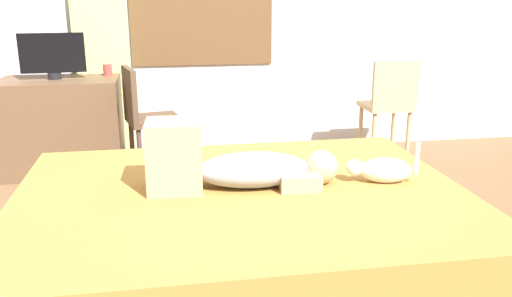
# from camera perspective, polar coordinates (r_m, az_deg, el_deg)

# --- Properties ---
(ground_plane) EXTENTS (16.00, 16.00, 0.00)m
(ground_plane) POSITION_cam_1_polar(r_m,az_deg,el_deg) (2.73, -1.15, -14.24)
(ground_plane) COLOR brown
(bed) EXTENTS (2.23, 1.71, 0.46)m
(bed) POSITION_cam_1_polar(r_m,az_deg,el_deg) (2.70, -1.38, -9.12)
(bed) COLOR #997A56
(bed) RESTS_ON ground
(person_lying) EXTENTS (0.94, 0.31, 0.34)m
(person_lying) POSITION_cam_1_polar(r_m,az_deg,el_deg) (2.63, -2.42, -1.72)
(person_lying) COLOR #8C939E
(person_lying) RESTS_ON bed
(cat) EXTENTS (0.35, 0.17, 0.21)m
(cat) POSITION_cam_1_polar(r_m,az_deg,el_deg) (2.77, 13.18, -2.19)
(cat) COLOR silver
(cat) RESTS_ON bed
(desk) EXTENTS (0.90, 0.56, 0.74)m
(desk) POSITION_cam_1_polar(r_m,az_deg,el_deg) (4.52, -19.73, 2.30)
(desk) COLOR brown
(desk) RESTS_ON ground
(tv_monitor) EXTENTS (0.48, 0.10, 0.35)m
(tv_monitor) POSITION_cam_1_polar(r_m,az_deg,el_deg) (4.44, -20.73, 9.20)
(tv_monitor) COLOR black
(tv_monitor) RESTS_ON desk
(cup) EXTENTS (0.07, 0.07, 0.09)m
(cup) POSITION_cam_1_polar(r_m,az_deg,el_deg) (4.52, -15.42, 8.03)
(cup) COLOR #B23D38
(cup) RESTS_ON desk
(chair_by_desk) EXTENTS (0.46, 0.46, 0.86)m
(chair_by_desk) POSITION_cam_1_polar(r_m,az_deg,el_deg) (4.11, -11.70, 3.56)
(chair_by_desk) COLOR #4C3828
(chair_by_desk) RESTS_ON ground
(chair_spare) EXTENTS (0.38, 0.38, 0.86)m
(chair_spare) POSITION_cam_1_polar(r_m,az_deg,el_deg) (4.62, 13.91, 4.80)
(chair_spare) COLOR tan
(chair_spare) RESTS_ON ground
(curtain_left) EXTENTS (0.44, 0.06, 2.59)m
(curtain_left) POSITION_cam_1_polar(r_m,az_deg,el_deg) (4.64, -16.39, 14.49)
(curtain_left) COLOR #ADCC75
(curtain_left) RESTS_ON ground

